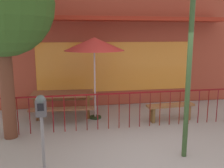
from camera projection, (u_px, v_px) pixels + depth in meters
name	position (u px, v px, depth m)	size (l,w,h in m)	color
ground	(159.00, 160.00, 5.09)	(40.00, 40.00, 0.00)	gray
pub_storefront	(117.00, 20.00, 8.76)	(8.45, 1.34, 5.95)	#532115
patio_fence_front	(135.00, 103.00, 6.76)	(7.12, 0.04, 0.97)	maroon
picnic_table_left	(63.00, 98.00, 7.53)	(1.88, 1.47, 0.79)	brown
patio_umbrella	(94.00, 45.00, 7.21)	(1.73, 1.73, 2.38)	black
patio_bench	(170.00, 109.00, 7.37)	(1.42, 0.42, 0.48)	#8E5F3A
parking_meter_near	(41.00, 114.00, 4.37)	(0.18, 0.17, 1.46)	gray
street_tree	(0.00, 5.00, 5.61)	(2.37, 2.37, 4.32)	brown
street_lamp	(191.00, 33.00, 4.78)	(0.28, 0.28, 3.80)	#314E29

